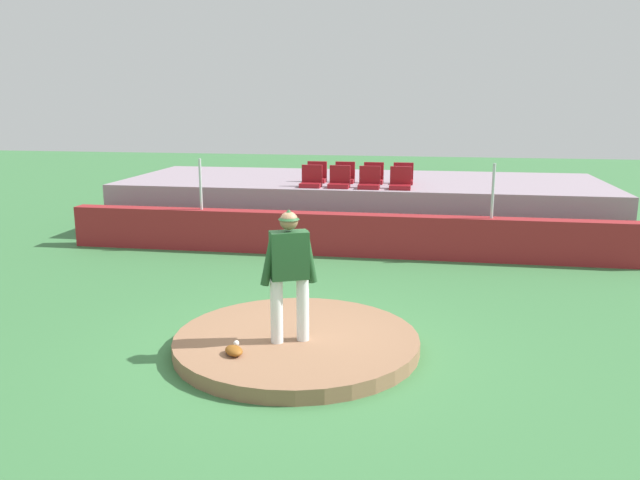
# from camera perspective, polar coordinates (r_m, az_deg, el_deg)

# --- Properties ---
(ground_plane) EXTENTS (60.00, 60.00, 0.00)m
(ground_plane) POSITION_cam_1_polar(r_m,az_deg,el_deg) (8.59, -2.12, -9.83)
(ground_plane) COLOR #3B7640
(pitchers_mound) EXTENTS (3.28, 3.28, 0.19)m
(pitchers_mound) POSITION_cam_1_polar(r_m,az_deg,el_deg) (8.55, -2.13, -9.24)
(pitchers_mound) COLOR #8E6448
(pitchers_mound) RESTS_ON ground_plane
(pitcher) EXTENTS (0.72, 0.42, 1.75)m
(pitcher) POSITION_cam_1_polar(r_m,az_deg,el_deg) (8.02, -2.80, -2.38)
(pitcher) COLOR white
(pitcher) RESTS_ON pitchers_mound
(baseball) EXTENTS (0.07, 0.07, 0.07)m
(baseball) POSITION_cam_1_polar(r_m,az_deg,el_deg) (8.22, -7.60, -9.26)
(baseball) COLOR white
(baseball) RESTS_ON pitchers_mound
(fielding_glove) EXTENTS (0.34, 0.36, 0.11)m
(fielding_glove) POSITION_cam_1_polar(r_m,az_deg,el_deg) (7.95, -7.81, -9.90)
(fielding_glove) COLOR brown
(fielding_glove) RESTS_ON pitchers_mound
(brick_barrier) EXTENTS (12.43, 0.40, 0.91)m
(brick_barrier) POSITION_cam_1_polar(r_m,az_deg,el_deg) (13.48, 2.47, 0.50)
(brick_barrier) COLOR maroon
(brick_barrier) RESTS_ON ground_plane
(fence_post_left) EXTENTS (0.06, 0.06, 1.12)m
(fence_post_left) POSITION_cam_1_polar(r_m,az_deg,el_deg) (14.08, -10.77, 4.99)
(fence_post_left) COLOR silver
(fence_post_left) RESTS_ON brick_barrier
(fence_post_right) EXTENTS (0.06, 0.06, 1.12)m
(fence_post_right) POSITION_cam_1_polar(r_m,az_deg,el_deg) (13.27, 15.40, 4.31)
(fence_post_right) COLOR silver
(fence_post_right) RESTS_ON brick_barrier
(bleacher_platform) EXTENTS (12.01, 4.43, 1.29)m
(bleacher_platform) POSITION_cam_1_polar(r_m,az_deg,el_deg) (16.38, 3.81, 3.32)
(bleacher_platform) COLOR #9B8896
(bleacher_platform) RESTS_ON ground_plane
(stadium_chair_0) EXTENTS (0.48, 0.44, 0.50)m
(stadium_chair_0) POSITION_cam_1_polar(r_m,az_deg,el_deg) (14.75, -0.80, 5.45)
(stadium_chair_0) COLOR maroon
(stadium_chair_0) RESTS_ON bleacher_platform
(stadium_chair_1) EXTENTS (0.48, 0.44, 0.50)m
(stadium_chair_1) POSITION_cam_1_polar(r_m,az_deg,el_deg) (14.64, 1.77, 5.40)
(stadium_chair_1) COLOR maroon
(stadium_chair_1) RESTS_ON bleacher_platform
(stadium_chair_2) EXTENTS (0.48, 0.44, 0.50)m
(stadium_chair_2) POSITION_cam_1_polar(r_m,az_deg,el_deg) (14.54, 4.49, 5.31)
(stadium_chair_2) COLOR maroon
(stadium_chair_2) RESTS_ON bleacher_platform
(stadium_chair_3) EXTENTS (0.48, 0.44, 0.50)m
(stadium_chair_3) POSITION_cam_1_polar(r_m,az_deg,el_deg) (14.51, 7.29, 5.23)
(stadium_chair_3) COLOR maroon
(stadium_chair_3) RESTS_ON bleacher_platform
(stadium_chair_4) EXTENTS (0.48, 0.44, 0.50)m
(stadium_chair_4) POSITION_cam_1_polar(r_m,az_deg,el_deg) (15.61, -0.31, 5.85)
(stadium_chair_4) COLOR maroon
(stadium_chair_4) RESTS_ON bleacher_platform
(stadium_chair_5) EXTENTS (0.48, 0.44, 0.50)m
(stadium_chair_5) POSITION_cam_1_polar(r_m,az_deg,el_deg) (15.53, 2.25, 5.81)
(stadium_chair_5) COLOR maroon
(stadium_chair_5) RESTS_ON bleacher_platform
(stadium_chair_6) EXTENTS (0.48, 0.44, 0.50)m
(stadium_chair_6) POSITION_cam_1_polar(r_m,az_deg,el_deg) (15.43, 4.86, 5.73)
(stadium_chair_6) COLOR maroon
(stadium_chair_6) RESTS_ON bleacher_platform
(stadium_chair_7) EXTENTS (0.48, 0.44, 0.50)m
(stadium_chair_7) POSITION_cam_1_polar(r_m,az_deg,el_deg) (15.43, 7.54, 5.66)
(stadium_chair_7) COLOR maroon
(stadium_chair_7) RESTS_ON bleacher_platform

